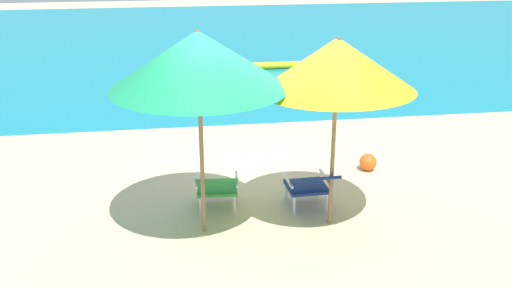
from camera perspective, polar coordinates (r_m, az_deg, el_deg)
ground_plane at (r=11.67m, az=-2.81°, el=2.95°), size 40.00×40.00×0.00m
ocean_band at (r=19.73m, az=-5.40°, el=10.15°), size 40.00×18.00×0.01m
swim_buoy at (r=15.54m, az=2.57°, el=7.77°), size 1.60×0.18×0.18m
lounge_chair_left at (r=7.50m, az=-3.86°, el=-4.03°), size 0.61×0.92×0.68m
lounge_chair_right at (r=7.55m, az=5.37°, el=-3.89°), size 0.57×0.89×0.68m
beach_umbrella_left at (r=6.50m, az=-5.70°, el=8.22°), size 2.57×2.57×2.48m
beach_umbrella_right at (r=6.77m, az=8.00°, el=7.74°), size 2.49×2.50×2.39m
beach_ball at (r=9.07m, az=10.96°, el=-1.76°), size 0.27×0.27×0.27m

